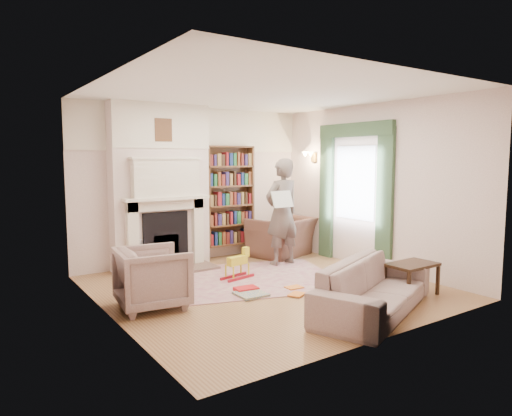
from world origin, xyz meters
TOP-DOWN VIEW (x-y plane):
  - floor at (0.00, 0.00)m, footprint 4.50×4.50m
  - ceiling at (0.00, 0.00)m, footprint 4.50×4.50m
  - wall_back at (0.00, 2.25)m, footprint 4.50×0.00m
  - wall_front at (0.00, -2.25)m, footprint 4.50×0.00m
  - wall_left at (-2.25, 0.00)m, footprint 0.00×4.50m
  - wall_right at (2.25, 0.00)m, footprint 0.00×4.50m
  - fireplace at (-0.75, 2.05)m, footprint 1.70×0.58m
  - bookcase at (0.65, 2.12)m, footprint 1.00×0.24m
  - window at (2.23, 0.40)m, footprint 0.02×0.90m
  - curtain_left at (2.20, -0.30)m, footprint 0.07×0.32m
  - curtain_right at (2.20, 1.10)m, footprint 0.07×0.32m
  - pelmet at (2.19, 0.40)m, footprint 0.09×1.70m
  - wall_sconce at (2.03, 1.50)m, footprint 0.20×0.24m
  - rug at (0.05, 0.54)m, footprint 3.22×2.80m
  - armchair_reading at (1.54, 1.63)m, footprint 1.38×1.29m
  - armchair_left at (-1.70, 0.07)m, footprint 0.94×0.92m
  - sofa at (0.49, -1.61)m, footprint 2.29×1.59m
  - man_reading at (1.09, 1.03)m, footprint 0.70×0.47m
  - newspaper at (0.94, 0.83)m, footprint 0.42×0.13m
  - coffee_table at (1.45, -1.43)m, footprint 0.71×0.46m
  - paraffin_heater at (-1.27, 1.90)m, footprint 0.30×0.30m
  - rocking_horse at (-0.09, 0.63)m, footprint 0.58×0.33m
  - board_game at (-0.41, -0.22)m, footprint 0.40×0.40m
  - game_box_lid at (-0.35, -0.02)m, footprint 0.35×0.25m
  - comic_annuals at (0.22, -0.42)m, footprint 0.45×0.52m

SIDE VIEW (x-z plane):
  - floor at x=0.00m, z-range 0.00..0.00m
  - rug at x=0.05m, z-range 0.00..0.01m
  - comic_annuals at x=0.22m, z-range 0.01..0.03m
  - board_game at x=-0.41m, z-range 0.01..0.04m
  - game_box_lid at x=-0.35m, z-range 0.01..0.06m
  - coffee_table at x=1.45m, z-range 0.00..0.45m
  - rocking_horse at x=-0.09m, z-range 0.00..0.48m
  - paraffin_heater at x=-1.27m, z-range 0.00..0.55m
  - sofa at x=0.49m, z-range 0.00..0.62m
  - armchair_reading at x=1.54m, z-range 0.00..0.74m
  - armchair_left at x=-1.70m, z-range 0.00..0.77m
  - man_reading at x=1.09m, z-range 0.00..1.88m
  - bookcase at x=0.65m, z-range 0.25..2.10m
  - newspaper at x=0.94m, z-range 1.05..1.33m
  - curtain_left at x=2.20m, z-range 0.00..2.40m
  - curtain_right at x=2.20m, z-range 0.00..2.40m
  - fireplace at x=-0.75m, z-range -0.01..2.79m
  - wall_back at x=0.00m, z-range -0.85..3.65m
  - wall_front at x=0.00m, z-range -0.85..3.65m
  - wall_left at x=-2.25m, z-range -0.85..3.65m
  - wall_right at x=2.25m, z-range -0.85..3.65m
  - window at x=2.23m, z-range 0.80..2.10m
  - wall_sconce at x=2.03m, z-range 1.78..2.02m
  - pelmet at x=2.19m, z-range 2.26..2.50m
  - ceiling at x=0.00m, z-range 2.80..2.80m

